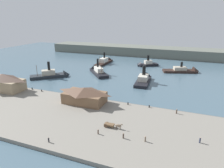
# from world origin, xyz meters

# --- Properties ---
(ground_plane) EXTENTS (320.00, 320.00, 0.00)m
(ground_plane) POSITION_xyz_m (0.00, 0.00, 0.00)
(ground_plane) COLOR #476070
(quay_promenade) EXTENTS (110.00, 36.00, 1.20)m
(quay_promenade) POSITION_xyz_m (0.00, -22.00, 0.60)
(quay_promenade) COLOR gray
(quay_promenade) RESTS_ON ground
(seawall_edge) EXTENTS (110.00, 0.80, 1.00)m
(seawall_edge) POSITION_xyz_m (0.00, -3.60, 0.50)
(seawall_edge) COLOR #666159
(seawall_edge) RESTS_ON ground
(ferry_shed_central_terminal) EXTENTS (20.06, 9.23, 7.72)m
(ferry_shed_central_terminal) POSITION_xyz_m (-39.87, -9.76, 5.12)
(ferry_shed_central_terminal) COLOR #998466
(ferry_shed_central_terminal) RESTS_ON quay_promenade
(ferry_shed_customs_shed) EXTENTS (16.55, 9.50, 6.38)m
(ferry_shed_customs_shed) POSITION_xyz_m (2.96, -9.50, 4.44)
(ferry_shed_customs_shed) COLOR brown
(ferry_shed_customs_shed) RESTS_ON quay_promenade
(horse_cart) EXTENTS (5.95, 1.65, 1.87)m
(horse_cart) POSITION_xyz_m (20.26, -23.63, 2.12)
(horse_cart) COLOR brown
(horse_cart) RESTS_ON quay_promenade
(pedestrian_near_west_shed) EXTENTS (0.39, 0.39, 1.58)m
(pedestrian_near_west_shed) POSITION_xyz_m (17.67, -28.52, 1.92)
(pedestrian_near_west_shed) COLOR #4C3D33
(pedestrian_near_west_shed) RESTS_ON quay_promenade
(pedestrian_at_waters_edge) EXTENTS (0.38, 0.38, 1.52)m
(pedestrian_at_waters_edge) POSITION_xyz_m (6.72, -37.09, 1.89)
(pedestrian_at_waters_edge) COLOR #232328
(pedestrian_at_waters_edge) RESTS_ON quay_promenade
(pedestrian_walking_east) EXTENTS (0.44, 0.44, 1.79)m
(pedestrian_walking_east) POSITION_xyz_m (38.14, -6.39, 2.02)
(pedestrian_walking_east) COLOR #4C3D33
(pedestrian_walking_east) RESTS_ON quay_promenade
(pedestrian_by_tram) EXTENTS (0.42, 0.42, 1.69)m
(pedestrian_by_tram) POSITION_xyz_m (31.37, -27.25, 1.97)
(pedestrian_by_tram) COLOR #6B5B4C
(pedestrian_by_tram) RESTS_ON quay_promenade
(pedestrian_standing_center) EXTENTS (0.42, 0.42, 1.68)m
(pedestrian_standing_center) POSITION_xyz_m (25.24, -27.93, 1.97)
(pedestrian_standing_center) COLOR #4C3D33
(pedestrian_standing_center) RESTS_ON quay_promenade
(pedestrian_walking_west) EXTENTS (0.43, 0.43, 1.74)m
(pedestrian_walking_west) POSITION_xyz_m (45.42, -22.47, 1.99)
(pedestrian_walking_west) COLOR #33384C
(pedestrian_walking_west) RESTS_ON quay_promenade
(mooring_post_west) EXTENTS (0.44, 0.44, 0.90)m
(mooring_post_west) POSITION_xyz_m (19.78, -5.23, 1.65)
(mooring_post_west) COLOR black
(mooring_post_west) RESTS_ON quay_promenade
(mooring_post_center_west) EXTENTS (0.44, 0.44, 0.90)m
(mooring_post_center_west) POSITION_xyz_m (28.08, -4.86, 1.65)
(mooring_post_center_west) COLOR black
(mooring_post_center_west) RESTS_ON quay_promenade
(mooring_post_east) EXTENTS (0.44, 0.44, 0.90)m
(mooring_post_east) POSITION_xyz_m (-27.76, -4.81, 1.65)
(mooring_post_east) COLOR black
(mooring_post_east) RESTS_ON quay_promenade
(mooring_post_center_east) EXTENTS (0.44, 0.44, 0.90)m
(mooring_post_center_east) POSITION_xyz_m (-21.75, -5.40, 1.65)
(mooring_post_center_east) COLOR black
(mooring_post_center_east) RESTS_ON quay_promenade
(ferry_near_quay) EXTENTS (21.02, 19.11, 11.40)m
(ferry_near_quay) POSITION_xyz_m (-33.58, 19.53, 1.48)
(ferry_near_quay) COLOR #23282D
(ferry_near_quay) RESTS_ON ground
(ferry_approaching_east) EXTENTS (8.15, 22.13, 11.41)m
(ferry_approaching_east) POSITION_xyz_m (18.18, 30.53, 1.45)
(ferry_approaching_east) COLOR black
(ferry_approaching_east) RESTS_ON ground
(ferry_approaching_west) EXTENTS (19.53, 21.12, 11.37)m
(ferry_approaching_west) POSITION_xyz_m (-13.08, 36.84, 1.42)
(ferry_approaching_west) COLOR black
(ferry_approaching_west) RESTS_ON ground
(ferry_moored_west) EXTENTS (15.66, 13.54, 9.43)m
(ferry_moored_west) POSITION_xyz_m (11.21, 67.68, 1.37)
(ferry_moored_west) COLOR black
(ferry_moored_west) RESTS_ON ground
(ferry_mid_harbor) EXTENTS (23.71, 13.34, 8.99)m
(ferry_mid_harbor) POSITION_xyz_m (38.73, 59.37, 1.09)
(ferry_mid_harbor) COLOR black
(ferry_mid_harbor) RESTS_ON ground
(ferry_moored_east) EXTENTS (6.28, 24.62, 10.50)m
(ferry_moored_east) POSITION_xyz_m (-20.03, 66.25, 1.39)
(ferry_moored_east) COLOR black
(ferry_moored_east) RESTS_ON ground
(far_headland) EXTENTS (180.00, 24.00, 8.00)m
(far_headland) POSITION_xyz_m (0.00, 110.00, 4.00)
(far_headland) COLOR #60665B
(far_headland) RESTS_ON ground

